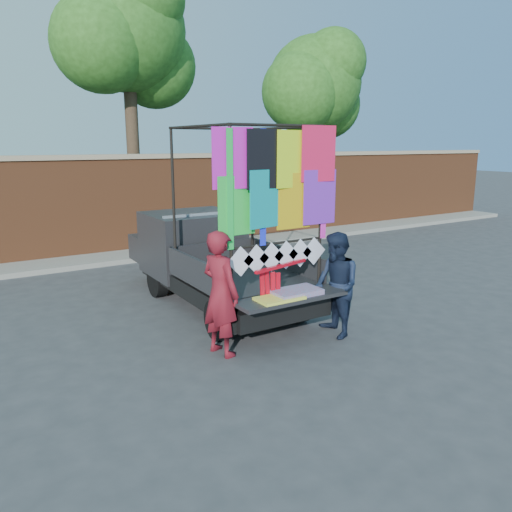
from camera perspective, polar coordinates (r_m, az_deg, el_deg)
ground at (r=7.66m, az=-0.34°, el=-9.44°), size 90.00×90.00×0.00m
brick_wall at (r=13.66m, az=-15.96°, el=5.71°), size 30.00×0.45×2.61m
curb at (r=13.20m, az=-14.77°, el=-0.04°), size 30.00×1.20×0.12m
tree_mid at (r=15.19m, az=-14.32°, el=23.06°), size 4.20×3.30×7.73m
tree_right at (r=18.17m, az=6.89°, el=18.59°), size 4.20×3.30×6.62m
pickup_truck at (r=9.43m, az=-5.93°, el=-0.14°), size 2.00×5.02×3.16m
woman at (r=6.89m, az=-4.07°, el=-4.27°), size 0.56×0.73×1.77m
man at (r=7.63m, az=9.14°, el=-3.33°), size 0.76×0.89×1.61m
streamer_bundle at (r=7.10m, az=2.18°, el=-2.91°), size 1.02×0.31×0.71m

